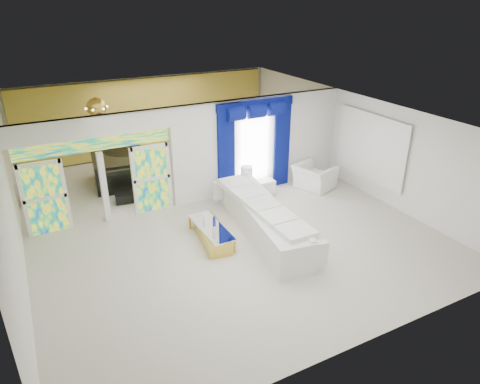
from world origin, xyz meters
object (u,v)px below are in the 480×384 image
coffee_table (211,234)px  console_table (255,188)px  armchair (314,177)px  grand_piano (116,170)px  white_sofa (262,220)px

coffee_table → console_table: bearing=39.1°
coffee_table → console_table: 3.05m
armchair → grand_piano: 6.58m
coffee_table → console_table: (2.37, 1.92, 0.02)m
coffee_table → grand_piano: size_ratio=0.94×
coffee_table → armchair: size_ratio=1.46×
white_sofa → coffee_table: 1.40m
white_sofa → console_table: size_ratio=3.29×
white_sofa → console_table: (1.02, 2.22, -0.19)m
white_sofa → armchair: bearing=38.8°
white_sofa → coffee_table: (-1.35, 0.30, -0.21)m
white_sofa → coffee_table: bearing=175.4°
coffee_table → armchair: bearing=19.0°
console_table → armchair: armchair is taller
grand_piano → armchair: bearing=-24.6°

